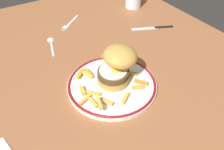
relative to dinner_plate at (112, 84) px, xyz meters
The scene contains 7 objects.
ground_plane 4.46cm from the dinner_plate, 136.75° to the left, with size 144.20×107.08×4.00cm, color #935A36.
dinner_plate is the anchor object (origin of this frame).
burger 6.91cm from the dinner_plate, 104.49° to the left, with size 14.33×14.20×11.62cm.
fries_pile 2.45cm from the dinner_plate, 122.02° to the right, with size 21.51×21.33×2.55cm.
fork 43.91cm from the dinner_plate, behind, with size 10.23×11.98×0.36cm.
knife 40.37cm from the dinner_plate, 120.74° to the left, with size 8.65×17.07×0.70cm.
spoon 34.54cm from the dinner_plate, 168.24° to the right, with size 13.28×5.15×0.90cm.
Camera 1 is at (46.34, -29.54, 49.41)cm, focal length 37.16 mm.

